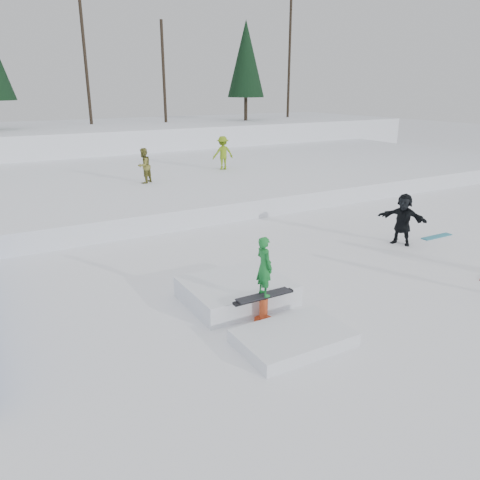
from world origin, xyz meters
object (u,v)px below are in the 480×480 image
walker_ygreen (223,153)px  jib_rail_feature (251,300)px  spectator_dark (403,219)px  walker_olive (144,166)px

walker_ygreen → jib_rail_feature: 16.27m
walker_ygreen → spectator_dark: 12.82m
walker_olive → walker_ygreen: bearing=160.1°
walker_ygreen → jib_rail_feature: (-6.96, -14.63, -1.43)m
walker_olive → walker_ygreen: (5.18, 1.56, 0.08)m
walker_olive → walker_ygreen: walker_ygreen is taller
walker_olive → jib_rail_feature: bearing=45.6°
spectator_dark → jib_rail_feature: size_ratio=0.41×
jib_rail_feature → spectator_dark: bearing=14.2°
walker_olive → jib_rail_feature: 13.27m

